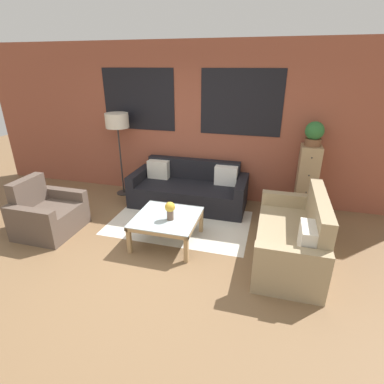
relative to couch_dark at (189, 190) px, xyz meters
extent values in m
plane|color=brown|center=(-0.15, -1.95, -0.28)|extent=(16.00, 16.00, 0.00)
cube|color=brown|center=(-0.15, 0.49, 1.12)|extent=(8.40, 0.08, 2.80)
cube|color=black|center=(-1.10, 0.44, 1.52)|extent=(1.40, 0.01, 1.10)
cube|color=black|center=(0.80, 0.44, 1.52)|extent=(1.40, 0.01, 1.10)
cube|color=silver|center=(0.05, -0.74, -0.28)|extent=(2.25, 1.42, 0.00)
cube|color=black|center=(0.00, -0.13, -0.08)|extent=(1.75, 0.72, 0.40)
cube|color=black|center=(0.00, 0.31, 0.11)|extent=(1.75, 0.16, 0.78)
cube|color=black|center=(-0.96, -0.05, 0.01)|extent=(0.16, 0.88, 0.58)
cube|color=black|center=(0.96, -0.05, 0.01)|extent=(0.16, 0.88, 0.58)
cube|color=silver|center=(-0.65, 0.15, 0.29)|extent=(0.40, 0.16, 0.34)
cube|color=white|center=(0.65, 0.15, 0.29)|extent=(0.40, 0.16, 0.34)
cube|color=tan|center=(1.64, -1.28, -0.07)|extent=(0.64, 1.37, 0.42)
cube|color=tan|center=(2.04, -1.28, 0.18)|extent=(0.16, 1.37, 0.92)
cube|color=tan|center=(1.72, -0.52, 0.03)|extent=(0.80, 0.14, 0.62)
cube|color=tan|center=(1.72, -2.03, 0.03)|extent=(0.80, 0.14, 0.62)
cube|color=silver|center=(1.88, -1.74, 0.31)|extent=(0.16, 0.40, 0.34)
cube|color=brown|center=(-1.71, -1.52, -0.08)|extent=(0.64, 0.61, 0.40)
cube|color=brown|center=(-2.11, -1.52, 0.14)|extent=(0.16, 0.61, 0.84)
cube|color=brown|center=(-1.79, -1.90, 0.00)|extent=(0.80, 0.14, 0.56)
cube|color=brown|center=(-1.79, -1.14, 0.00)|extent=(0.80, 0.14, 0.56)
cube|color=silver|center=(0.05, -1.32, 0.13)|extent=(0.89, 0.89, 0.01)
cube|color=tan|center=(0.05, -1.74, 0.10)|extent=(0.89, 0.05, 0.05)
cube|color=tan|center=(0.05, -0.90, 0.10)|extent=(0.89, 0.05, 0.05)
cube|color=tan|center=(-0.37, -1.32, 0.10)|extent=(0.05, 0.89, 0.05)
cube|color=tan|center=(0.47, -1.32, 0.10)|extent=(0.05, 0.89, 0.05)
cube|color=tan|center=(-0.36, -1.73, -0.08)|extent=(0.05, 0.05, 0.40)
cube|color=tan|center=(0.46, -1.73, -0.08)|extent=(0.05, 0.05, 0.40)
cube|color=tan|center=(-0.36, -0.92, -0.08)|extent=(0.05, 0.06, 0.40)
cube|color=tan|center=(0.46, -0.92, -0.08)|extent=(0.05, 0.06, 0.40)
cylinder|color=#2D2D2D|center=(-1.41, 0.13, -0.27)|extent=(0.28, 0.28, 0.02)
cylinder|color=#2D2D2D|center=(-1.41, 0.13, 0.39)|extent=(0.03, 0.03, 1.30)
cylinder|color=beige|center=(-1.41, 0.13, 1.18)|extent=(0.43, 0.43, 0.27)
cube|color=tan|center=(2.01, 0.23, 0.32)|extent=(0.33, 0.37, 1.19)
sphere|color=#38332D|center=(2.01, 0.04, 0.76)|extent=(0.02, 0.02, 0.02)
sphere|color=#38332D|center=(2.01, 0.04, 0.47)|extent=(0.02, 0.02, 0.02)
sphere|color=#38332D|center=(2.01, 0.04, 0.17)|extent=(0.02, 0.02, 0.02)
sphere|color=#38332D|center=(2.01, 0.04, -0.13)|extent=(0.02, 0.02, 0.02)
cylinder|color=brown|center=(2.01, 0.23, 0.97)|extent=(0.26, 0.26, 0.12)
sphere|color=#2D6B33|center=(2.01, 0.23, 1.16)|extent=(0.29, 0.29, 0.29)
cylinder|color=brown|center=(0.13, -1.39, 0.21)|extent=(0.10, 0.10, 0.14)
sphere|color=gold|center=(0.13, -1.39, 0.33)|extent=(0.14, 0.14, 0.14)
camera|label=1|loc=(1.40, -4.87, 2.13)|focal=28.00mm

